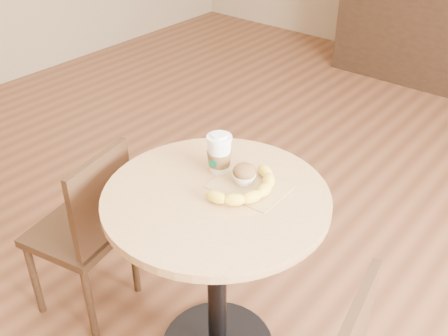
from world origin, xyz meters
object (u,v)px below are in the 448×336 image
(muffin, at_px, (244,174))
(coffee_cup, at_px, (219,154))
(cafe_table, at_px, (217,243))
(banana, at_px, (249,187))
(chair_left, at_px, (88,228))

(muffin, bearing_deg, coffee_cup, 174.95)
(coffee_cup, height_order, muffin, coffee_cup)
(cafe_table, distance_m, banana, 0.25)
(muffin, distance_m, banana, 0.06)
(chair_left, bearing_deg, banana, 98.02)
(muffin, bearing_deg, chair_left, -156.45)
(muffin, height_order, banana, muffin)
(coffee_cup, relative_size, banana, 0.49)
(chair_left, xyz_separation_m, banana, (0.62, 0.22, 0.35))
(chair_left, relative_size, banana, 2.66)
(coffee_cup, bearing_deg, cafe_table, -64.29)
(cafe_table, distance_m, coffee_cup, 0.30)
(cafe_table, xyz_separation_m, banana, (0.08, 0.07, 0.23))
(coffee_cup, xyz_separation_m, banana, (0.16, -0.04, -0.04))
(coffee_cup, bearing_deg, muffin, -14.65)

